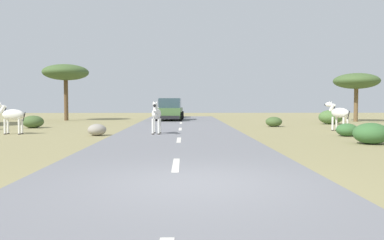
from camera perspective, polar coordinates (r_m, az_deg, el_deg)
name	(u,v)px	position (r m, az deg, el deg)	size (l,w,h in m)	color
ground_plane	(194,185)	(7.47, 0.32, -9.35)	(90.00, 90.00, 0.00)	#8E8456
road	(174,184)	(7.47, -2.63, -9.16)	(6.00, 64.00, 0.05)	slate
lane_markings	(172,195)	(6.49, -2.85, -10.74)	(0.16, 56.00, 0.01)	silver
zebra_0	(156,114)	(18.18, -5.19, 0.82)	(0.44, 1.62, 1.52)	silver
zebra_1	(11,115)	(20.40, -24.63, 0.66)	(1.62, 0.52, 1.53)	silver
zebra_2	(339,113)	(21.93, 20.42, 0.93)	(0.98, 1.55, 1.57)	silver
car_0	(168,109)	(36.54, -3.47, 1.62)	(2.05, 4.36, 1.74)	silver
car_1	(170,110)	(31.36, -3.17, 1.44)	(2.15, 4.41, 1.74)	#476B38
tree_0	(66,73)	(33.41, -17.78, 6.50)	(3.64, 3.64, 4.51)	brown
tree_2	(356,81)	(32.65, 22.66, 5.17)	(3.40, 3.40, 3.69)	brown
bush_0	(371,133)	(15.77, 24.45, -1.78)	(1.29, 1.16, 0.78)	#386633
bush_1	(347,130)	(18.85, 21.48, -1.33)	(0.96, 0.86, 0.58)	#386633
bush_2	(331,117)	(28.33, 19.41, 0.41)	(1.61, 1.45, 0.97)	#4C7038
bush_3	(33,122)	(24.70, -21.97, -0.24)	(1.21, 1.09, 0.73)	#425B2D
bush_4	(274,122)	(24.61, 11.74, -0.25)	(1.01, 0.91, 0.60)	#425B2D
rock_1	(97,130)	(18.37, -13.56, -1.38)	(0.83, 0.78, 0.53)	gray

